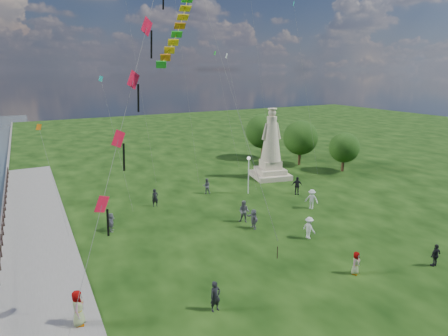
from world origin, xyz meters
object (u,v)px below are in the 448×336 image
lamppost (249,167)px  person_7 (207,186)px  person_0 (215,296)px  person_1 (244,212)px  person_4 (356,263)px  person_10 (78,310)px  person_5 (111,222)px  person_8 (312,199)px  person_9 (297,186)px  person_2 (309,228)px  statue (271,152)px  person_6 (155,198)px  person_11 (253,219)px  person_3 (436,255)px

lamppost → person_7: bearing=151.4°
person_0 → person_1: size_ratio=0.89×
person_4 → person_10: bearing=148.7°
person_0 → person_1: bearing=46.4°
person_1 → person_0: bearing=-81.8°
person_5 → person_8: person_8 is taller
person_0 → person_5: (-2.73, 13.13, -0.08)m
lamppost → person_9: 5.43m
person_2 → person_4: (-0.86, -5.47, -0.11)m
statue → person_6: (-15.36, -2.97, -2.28)m
person_6 → person_11: size_ratio=1.04×
person_11 → person_6: bearing=-146.3°
person_4 → person_5: bearing=110.4°
person_5 → person_11: bearing=-98.6°
lamppost → person_9: lamppost is taller
person_4 → person_7: size_ratio=0.92×
person_9 → person_6: bearing=-162.3°
person_6 → statue: bearing=15.8°
person_5 → person_8: 18.01m
person_2 → person_5: person_2 is taller
person_3 → person_9: size_ratio=0.83×
lamppost → person_10: 23.35m
person_2 → person_8: bearing=-52.2°
person_5 → person_11: size_ratio=0.94×
lamppost → person_1: (-4.36, -6.37, -1.92)m
person_0 → person_6: bearing=77.4°
person_6 → person_10: person_10 is taller
lamppost → person_1: bearing=-124.4°
person_2 → person_6: 14.85m
person_9 → person_0: bearing=-109.0°
statue → person_4: size_ratio=5.48×
lamppost → person_3: size_ratio=2.56×
person_0 → person_5: size_ratio=1.10×
person_3 → person_4: bearing=-17.5°
person_10 → person_8: bearing=-53.6°
person_5 → statue: bearing=-54.8°
person_7 → person_10: size_ratio=0.86×
person_5 → person_10: person_10 is taller
person_0 → person_2: (10.43, 4.61, 0.01)m
person_1 → person_7: person_1 is taller
person_1 → person_8: 7.27m
person_9 → person_11: bearing=-117.5°
lamppost → person_0: 20.11m
person_3 → person_8: size_ratio=0.84×
lamppost → person_4: lamppost is taller
statue → person_5: (-20.27, -6.79, -2.36)m
person_0 → person_8: 17.65m
person_2 → person_9: (5.95, 8.84, 0.07)m
person_1 → person_11: person_1 is taller
person_11 → person_0: bearing=-41.6°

